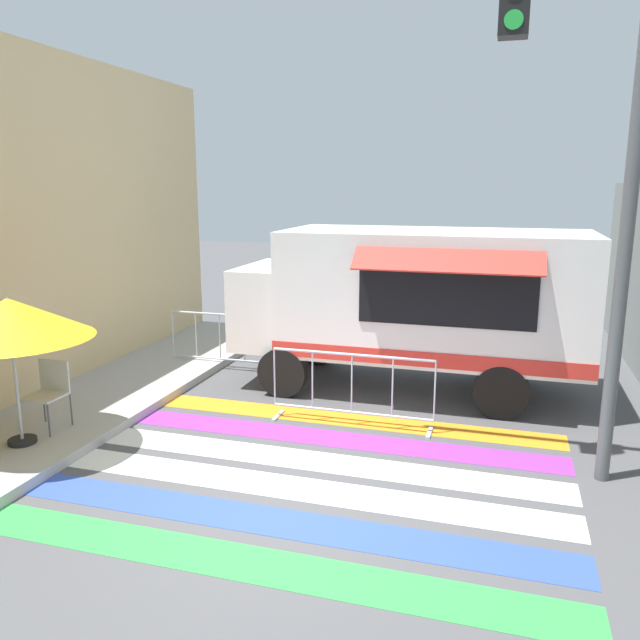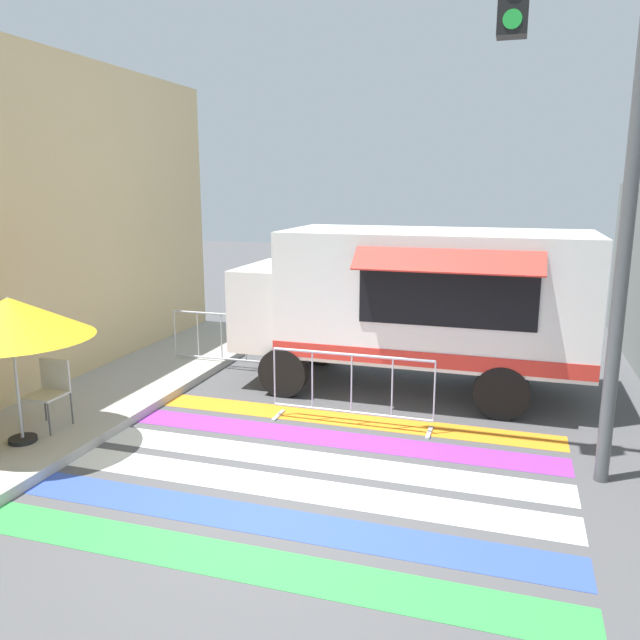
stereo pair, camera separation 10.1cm
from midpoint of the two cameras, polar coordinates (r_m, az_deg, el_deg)
name	(u,v)px [view 1 (the left image)]	position (r m, az deg, el deg)	size (l,w,h in m)	color
ground_plane	(273,515)	(7.00, -4.80, -17.31)	(60.00, 60.00, 0.00)	#4C4C4F
crosswalk_painted	(302,473)	(7.84, -2.02, -13.83)	(6.40, 4.36, 0.01)	green
food_truck	(407,297)	(10.57, 7.67, 2.11)	(5.81, 2.61, 2.72)	white
traffic_signal_pole	(567,102)	(7.62, 21.26, 18.09)	(3.98, 0.29, 6.48)	#515456
patio_umbrella	(9,319)	(8.77, -26.83, 0.10)	(2.05, 2.05, 1.93)	black
folding_chair	(49,388)	(9.46, -23.80, -5.72)	(0.48, 0.48, 0.93)	#4C4C51
barricade_front	(352,389)	(9.11, 2.59, -6.33)	(2.41, 0.44, 1.09)	#B7BABF
barricade_side	(220,342)	(12.01, -9.37, -1.95)	(2.02, 0.44, 1.09)	#B7BABF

